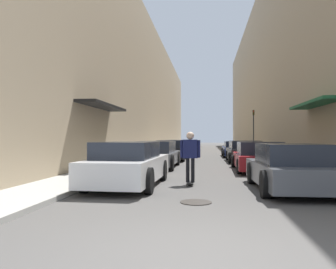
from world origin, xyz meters
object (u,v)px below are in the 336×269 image
(manhole_cover, at_px, (196,202))
(traffic_light, at_px, (254,126))
(parked_car_left_0, at_px, (129,164))
(skateboarder, at_px, (190,152))
(parked_car_left_1, at_px, (157,155))
(parked_car_right_2, at_px, (244,152))
(parked_car_left_2, at_px, (171,150))
(parked_car_right_3, at_px, (236,149))
(parked_car_right_0, at_px, (290,168))
(parked_car_right_1, at_px, (258,157))
(parked_car_left_3, at_px, (177,148))

(manhole_cover, relative_size, traffic_light, 0.18)
(parked_car_left_0, xyz_separation_m, skateboarder, (1.82, 0.48, 0.35))
(parked_car_left_1, height_order, parked_car_right_2, parked_car_left_1)
(traffic_light, bearing_deg, parked_car_left_2, -123.44)
(parked_car_left_2, relative_size, traffic_light, 1.07)
(skateboarder, bearing_deg, traffic_light, 77.06)
(parked_car_right_3, height_order, traffic_light, traffic_light)
(parked_car_right_2, bearing_deg, manhole_cover, -101.06)
(parked_car_left_0, relative_size, manhole_cover, 6.41)
(parked_car_right_2, bearing_deg, parked_car_right_0, -89.79)
(parked_car_left_0, relative_size, parked_car_left_2, 1.09)
(parked_car_right_3, distance_m, manhole_cover, 17.93)
(parked_car_left_2, height_order, traffic_light, traffic_light)
(parked_car_right_1, bearing_deg, parked_car_left_0, -131.95)
(parked_car_left_1, bearing_deg, traffic_light, 66.47)
(parked_car_right_2, bearing_deg, parked_car_left_0, -113.87)
(parked_car_left_1, height_order, traffic_light, traffic_light)
(parked_car_left_2, bearing_deg, parked_car_left_1, -90.66)
(parked_car_right_3, xyz_separation_m, manhole_cover, (-2.41, -17.76, -0.57))
(parked_car_left_1, relative_size, parked_car_left_3, 1.20)
(parked_car_right_0, bearing_deg, parked_car_left_1, 126.19)
(parked_car_right_3, bearing_deg, parked_car_left_3, 166.72)
(parked_car_right_3, xyz_separation_m, traffic_light, (2.05, 5.56, 1.89))
(parked_car_left_2, height_order, manhole_cover, parked_car_left_2)
(parked_car_left_1, relative_size, parked_car_right_2, 1.17)
(parked_car_right_2, distance_m, traffic_light, 11.17)
(parked_car_left_0, relative_size, parked_car_right_2, 1.09)
(manhole_cover, distance_m, traffic_light, 23.87)
(parked_car_left_3, distance_m, traffic_light, 8.20)
(parked_car_left_1, height_order, parked_car_right_1, parked_car_left_1)
(parked_car_right_1, distance_m, skateboarder, 5.35)
(skateboarder, relative_size, manhole_cover, 2.32)
(parked_car_left_0, height_order, parked_car_left_2, parked_car_left_0)
(parked_car_left_3, bearing_deg, parked_car_right_2, -54.07)
(parked_car_left_0, height_order, parked_car_left_3, parked_car_left_0)
(manhole_cover, bearing_deg, parked_car_right_0, 37.34)
(parked_car_left_2, bearing_deg, parked_car_right_0, -68.50)
(parked_car_right_1, bearing_deg, parked_car_left_1, 169.28)
(parked_car_left_2, height_order, parked_car_right_1, parked_car_left_2)
(parked_car_left_1, bearing_deg, parked_car_left_0, -89.62)
(parked_car_left_3, bearing_deg, skateboarder, -83.33)
(parked_car_left_0, relative_size, parked_car_left_3, 1.12)
(manhole_cover, bearing_deg, parked_car_left_1, 104.55)
(parked_car_left_0, bearing_deg, parked_car_left_2, 89.89)
(parked_car_left_0, relative_size, parked_car_right_3, 0.99)
(parked_car_left_0, distance_m, parked_car_left_1, 5.94)
(parked_car_left_0, height_order, parked_car_right_2, parked_car_left_0)
(parked_car_right_3, distance_m, skateboarder, 15.27)
(parked_car_left_0, height_order, parked_car_left_1, parked_car_left_0)
(parked_car_left_0, height_order, traffic_light, traffic_light)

